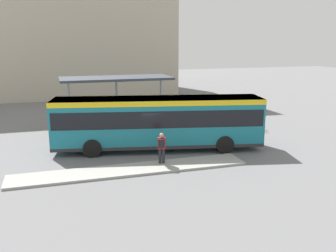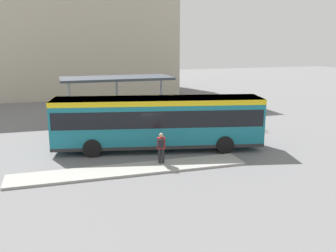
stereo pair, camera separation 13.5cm
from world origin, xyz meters
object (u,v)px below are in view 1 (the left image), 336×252
(city_bus, at_px, (158,120))
(bicycle_green, at_px, (248,121))
(bicycle_black, at_px, (258,125))
(bicycle_blue, at_px, (257,123))
(pedestrian_waiting, at_px, (162,146))

(city_bus, relative_size, bicycle_green, 7.22)
(city_bus, xyz_separation_m, bicycle_black, (8.49, 2.77, -1.49))
(city_bus, relative_size, bicycle_black, 7.39)
(city_bus, bearing_deg, bicycle_blue, 33.19)
(city_bus, relative_size, pedestrian_waiting, 7.66)
(city_bus, distance_m, bicycle_green, 9.51)
(pedestrian_waiting, height_order, bicycle_blue, pedestrian_waiting)
(pedestrian_waiting, relative_size, bicycle_green, 0.94)
(pedestrian_waiting, distance_m, bicycle_black, 10.81)
(city_bus, distance_m, pedestrian_waiting, 3.11)
(bicycle_black, height_order, bicycle_blue, bicycle_blue)
(city_bus, xyz_separation_m, pedestrian_waiting, (-0.66, -2.94, -0.79))
(pedestrian_waiting, bearing_deg, bicycle_blue, -36.17)
(city_bus, distance_m, bicycle_blue, 9.55)
(bicycle_green, bearing_deg, bicycle_blue, 22.76)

